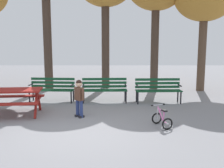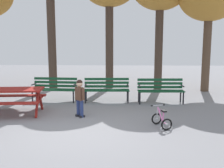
{
  "view_description": "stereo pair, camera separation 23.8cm",
  "coord_description": "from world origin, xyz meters",
  "px_view_note": "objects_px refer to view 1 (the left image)",
  "views": [
    {
      "loc": [
        0.86,
        -6.22,
        2.16
      ],
      "look_at": [
        0.82,
        2.0,
        0.85
      ],
      "focal_mm": 43.24,
      "sensor_mm": 36.0,
      "label": 1
    },
    {
      "loc": [
        1.09,
        -6.22,
        2.16
      ],
      "look_at": [
        0.82,
        2.0,
        0.85
      ],
      "focal_mm": 43.24,
      "sensor_mm": 36.0,
      "label": 2
    }
  ],
  "objects_px": {
    "child_standing": "(80,95)",
    "park_bench_right": "(159,88)",
    "park_bench_left": "(106,88)",
    "park_bench_far_left": "(53,88)",
    "picnic_table": "(11,95)",
    "kids_bicycle": "(163,119)"
  },
  "relations": [
    {
      "from": "child_standing",
      "to": "park_bench_right",
      "type": "bearing_deg",
      "value": 36.2
    },
    {
      "from": "park_bench_left",
      "to": "park_bench_right",
      "type": "height_order",
      "value": "same"
    },
    {
      "from": "park_bench_far_left",
      "to": "child_standing",
      "type": "height_order",
      "value": "child_standing"
    },
    {
      "from": "picnic_table",
      "to": "park_bench_far_left",
      "type": "height_order",
      "value": "park_bench_far_left"
    },
    {
      "from": "park_bench_left",
      "to": "child_standing",
      "type": "height_order",
      "value": "child_standing"
    },
    {
      "from": "park_bench_far_left",
      "to": "park_bench_right",
      "type": "height_order",
      "value": "same"
    },
    {
      "from": "park_bench_left",
      "to": "park_bench_right",
      "type": "distance_m",
      "value": 1.9
    },
    {
      "from": "park_bench_far_left",
      "to": "park_bench_left",
      "type": "distance_m",
      "value": 1.89
    },
    {
      "from": "park_bench_right",
      "to": "child_standing",
      "type": "height_order",
      "value": "child_standing"
    },
    {
      "from": "park_bench_left",
      "to": "kids_bicycle",
      "type": "distance_m",
      "value": 3.27
    },
    {
      "from": "picnic_table",
      "to": "child_standing",
      "type": "bearing_deg",
      "value": -6.57
    },
    {
      "from": "park_bench_left",
      "to": "park_bench_right",
      "type": "xyz_separation_m",
      "value": [
        1.9,
        -0.1,
        0.0
      ]
    },
    {
      "from": "park_bench_left",
      "to": "kids_bicycle",
      "type": "xyz_separation_m",
      "value": [
        1.54,
        -2.87,
        -0.31
      ]
    },
    {
      "from": "picnic_table",
      "to": "park_bench_far_left",
      "type": "distance_m",
      "value": 1.98
    },
    {
      "from": "child_standing",
      "to": "kids_bicycle",
      "type": "bearing_deg",
      "value": -21.88
    },
    {
      "from": "child_standing",
      "to": "kids_bicycle",
      "type": "distance_m",
      "value": 2.42
    },
    {
      "from": "park_bench_right",
      "to": "picnic_table",
      "type": "bearing_deg",
      "value": -160.49
    },
    {
      "from": "picnic_table",
      "to": "kids_bicycle",
      "type": "bearing_deg",
      "value": -14.75
    },
    {
      "from": "child_standing",
      "to": "kids_bicycle",
      "type": "relative_size",
      "value": 1.72
    },
    {
      "from": "park_bench_left",
      "to": "kids_bicycle",
      "type": "bearing_deg",
      "value": -61.72
    },
    {
      "from": "park_bench_far_left",
      "to": "kids_bicycle",
      "type": "height_order",
      "value": "park_bench_far_left"
    },
    {
      "from": "park_bench_left",
      "to": "kids_bicycle",
      "type": "height_order",
      "value": "park_bench_left"
    }
  ]
}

